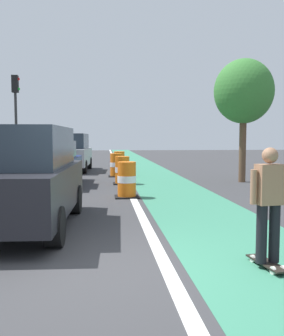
{
  "coord_description": "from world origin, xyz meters",
  "views": [
    {
      "loc": [
        0.04,
        -5.42,
        1.82
      ],
      "look_at": [
        0.94,
        3.61,
        1.1
      ],
      "focal_mm": 40.85,
      "sensor_mm": 36.0,
      "label": 1
    }
  ],
  "objects_px": {
    "traffic_barrel_front": "(127,180)",
    "traffic_barrel_far": "(119,162)",
    "street_tree_sidewalk": "(244,92)",
    "parked_sedan_second": "(53,164)",
    "parked_suv_third": "(71,152)",
    "traffic_barrel_back": "(116,165)",
    "traffic_light_corner": "(16,106)",
    "skateboarder_on_lane": "(269,204)",
    "traffic_barrel_mid": "(122,171)",
    "parked_suv_nearest": "(25,177)"
  },
  "relations": [
    {
      "from": "traffic_barrel_front",
      "to": "traffic_barrel_far",
      "type": "xyz_separation_m",
      "value": [
        0.12,
        8.83,
        0.0
      ]
    },
    {
      "from": "street_tree_sidewalk",
      "to": "parked_sedan_second",
      "type": "bearing_deg",
      "value": -177.63
    },
    {
      "from": "parked_suv_third",
      "to": "traffic_barrel_back",
      "type": "bearing_deg",
      "value": -53.67
    },
    {
      "from": "traffic_barrel_front",
      "to": "traffic_barrel_far",
      "type": "height_order",
      "value": "same"
    },
    {
      "from": "traffic_barrel_back",
      "to": "traffic_light_corner",
      "type": "distance_m",
      "value": 6.73
    },
    {
      "from": "parked_sedan_second",
      "to": "parked_suv_third",
      "type": "relative_size",
      "value": 0.88
    },
    {
      "from": "parked_sedan_second",
      "to": "traffic_light_corner",
      "type": "relative_size",
      "value": 0.81
    },
    {
      "from": "skateboarder_on_lane",
      "to": "traffic_barrel_far",
      "type": "bearing_deg",
      "value": 95.43
    },
    {
      "from": "parked_sedan_second",
      "to": "skateboarder_on_lane",
      "type": "bearing_deg",
      "value": -66.82
    },
    {
      "from": "traffic_barrel_mid",
      "to": "street_tree_sidewalk",
      "type": "distance_m",
      "value": 5.86
    },
    {
      "from": "traffic_barrel_far",
      "to": "traffic_light_corner",
      "type": "height_order",
      "value": "traffic_light_corner"
    },
    {
      "from": "parked_suv_nearest",
      "to": "parked_suv_third",
      "type": "height_order",
      "value": "same"
    },
    {
      "from": "traffic_light_corner",
      "to": "street_tree_sidewalk",
      "type": "distance_m",
      "value": 11.8
    },
    {
      "from": "skateboarder_on_lane",
      "to": "parked_suv_nearest",
      "type": "relative_size",
      "value": 0.36
    },
    {
      "from": "traffic_barrel_mid",
      "to": "traffic_light_corner",
      "type": "distance_m",
      "value": 8.56
    },
    {
      "from": "parked_suv_third",
      "to": "parked_suv_nearest",
      "type": "bearing_deg",
      "value": -89.23
    },
    {
      "from": "traffic_barrel_back",
      "to": "street_tree_sidewalk",
      "type": "distance_m",
      "value": 6.56
    },
    {
      "from": "traffic_barrel_back",
      "to": "traffic_barrel_mid",
      "type": "bearing_deg",
      "value": -87.11
    },
    {
      "from": "parked_suv_third",
      "to": "parked_sedan_second",
      "type": "bearing_deg",
      "value": -91.63
    },
    {
      "from": "traffic_barrel_mid",
      "to": "traffic_barrel_back",
      "type": "distance_m",
      "value": 2.92
    },
    {
      "from": "skateboarder_on_lane",
      "to": "street_tree_sidewalk",
      "type": "relative_size",
      "value": 0.34
    },
    {
      "from": "parked_suv_nearest",
      "to": "traffic_barrel_front",
      "type": "bearing_deg",
      "value": 58.63
    },
    {
      "from": "parked_suv_third",
      "to": "traffic_barrel_back",
      "type": "height_order",
      "value": "parked_suv_third"
    },
    {
      "from": "parked_suv_nearest",
      "to": "parked_suv_third",
      "type": "relative_size",
      "value": 1.0
    },
    {
      "from": "parked_sedan_second",
      "to": "street_tree_sidewalk",
      "type": "distance_m",
      "value": 8.11
    },
    {
      "from": "traffic_barrel_mid",
      "to": "traffic_barrel_far",
      "type": "bearing_deg",
      "value": 88.97
    },
    {
      "from": "traffic_light_corner",
      "to": "skateboarder_on_lane",
      "type": "bearing_deg",
      "value": -66.57
    },
    {
      "from": "parked_suv_nearest",
      "to": "traffic_barrel_back",
      "type": "relative_size",
      "value": 4.29
    },
    {
      "from": "skateboarder_on_lane",
      "to": "parked_sedan_second",
      "type": "xyz_separation_m",
      "value": [
        -4.21,
        9.83,
        -0.08
      ]
    },
    {
      "from": "traffic_barrel_front",
      "to": "street_tree_sidewalk",
      "type": "bearing_deg",
      "value": 36.07
    },
    {
      "from": "skateboarder_on_lane",
      "to": "traffic_barrel_front",
      "type": "height_order",
      "value": "skateboarder_on_lane"
    },
    {
      "from": "parked_suv_third",
      "to": "traffic_barrel_mid",
      "type": "bearing_deg",
      "value": -67.86
    },
    {
      "from": "parked_sedan_second",
      "to": "traffic_barrel_front",
      "type": "bearing_deg",
      "value": -51.56
    },
    {
      "from": "traffic_barrel_mid",
      "to": "traffic_barrel_back",
      "type": "relative_size",
      "value": 1.0
    },
    {
      "from": "parked_suv_third",
      "to": "traffic_barrel_far",
      "type": "height_order",
      "value": "parked_suv_third"
    },
    {
      "from": "traffic_barrel_front",
      "to": "traffic_barrel_mid",
      "type": "height_order",
      "value": "same"
    },
    {
      "from": "parked_sedan_second",
      "to": "street_tree_sidewalk",
      "type": "bearing_deg",
      "value": 2.37
    },
    {
      "from": "parked_sedan_second",
      "to": "traffic_barrel_mid",
      "type": "height_order",
      "value": "parked_sedan_second"
    },
    {
      "from": "parked_suv_nearest",
      "to": "street_tree_sidewalk",
      "type": "xyz_separation_m",
      "value": [
        7.24,
        7.35,
        2.63
      ]
    },
    {
      "from": "traffic_light_corner",
      "to": "traffic_barrel_far",
      "type": "bearing_deg",
      "value": -6.0
    },
    {
      "from": "skateboarder_on_lane",
      "to": "parked_suv_third",
      "type": "distance_m",
      "value": 16.51
    },
    {
      "from": "parked_suv_nearest",
      "to": "traffic_barrel_back",
      "type": "height_order",
      "value": "parked_suv_nearest"
    },
    {
      "from": "traffic_barrel_front",
      "to": "traffic_barrel_mid",
      "type": "distance_m",
      "value": 3.4
    },
    {
      "from": "traffic_barrel_far",
      "to": "parked_sedan_second",
      "type": "bearing_deg",
      "value": -116.47
    },
    {
      "from": "traffic_barrel_back",
      "to": "traffic_barrel_far",
      "type": "xyz_separation_m",
      "value": [
        0.24,
        2.5,
        0.0
      ]
    },
    {
      "from": "parked_sedan_second",
      "to": "traffic_light_corner",
      "type": "distance_m",
      "value": 7.18
    },
    {
      "from": "traffic_barrel_back",
      "to": "traffic_barrel_front",
      "type": "bearing_deg",
      "value": -88.91
    },
    {
      "from": "traffic_barrel_back",
      "to": "street_tree_sidewalk",
      "type": "relative_size",
      "value": 0.22
    },
    {
      "from": "parked_suv_third",
      "to": "traffic_light_corner",
      "type": "distance_m",
      "value": 3.78
    },
    {
      "from": "skateboarder_on_lane",
      "to": "traffic_barrel_back",
      "type": "xyz_separation_m",
      "value": [
        -1.7,
        12.85,
        -0.38
      ]
    }
  ]
}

